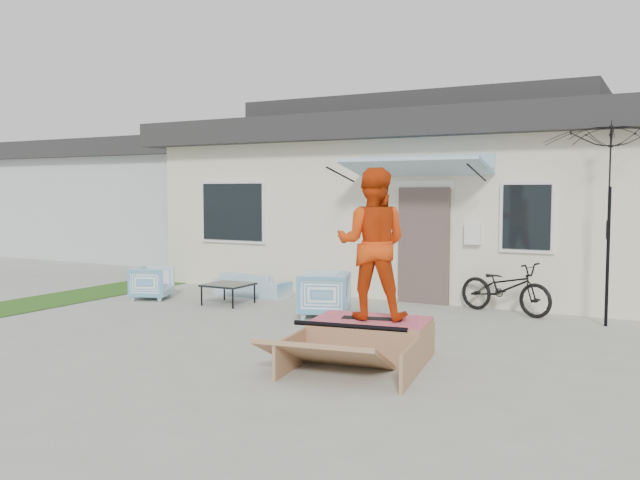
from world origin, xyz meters
The scene contains 13 objects.
ground centered at (0.00, 0.00, 0.00)m, with size 90.00×90.00×0.00m, color #989A8E.
grass_strip centered at (-5.20, 2.00, 0.00)m, with size 1.40×8.00×0.01m, color #265319.
house centered at (0.00, 7.99, 1.94)m, with size 10.80×8.49×4.10m.
neighbor_house centered at (-10.50, 10.00, 1.78)m, with size 8.60×7.60×3.50m.
loveseat centered at (-2.25, 3.76, 0.29)m, with size 1.51×0.44×0.59m, color #498EB6.
armchair_left centered at (-3.68, 2.51, 0.34)m, with size 0.66×0.62×0.68m, color #498EB6.
armchair_right centered at (0.00, 2.48, 0.40)m, with size 0.78×0.73×0.80m, color #498EB6.
coffee_table centered at (-2.06, 2.71, 0.19)m, with size 0.76×0.76×0.37m, color black.
bicycle centered at (2.54, 4.13, 0.53)m, with size 0.58×1.66×1.06m, color black.
patio_umbrella centered at (4.12, 3.80, 1.75)m, with size 2.27×2.16×2.20m.
skate_ramp centered at (1.76, 0.40, 0.23)m, with size 1.38×1.84×0.46m, color #966B4A, non-canonical shape.
skateboard centered at (1.75, 0.44, 0.48)m, with size 0.73×0.18×0.05m, color black.
skater centered at (1.75, 0.44, 1.42)m, with size 0.90×0.69×1.83m, color red.
Camera 1 is at (5.00, -6.97, 2.03)m, focal length 37.40 mm.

